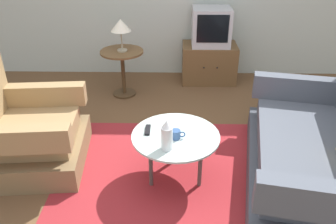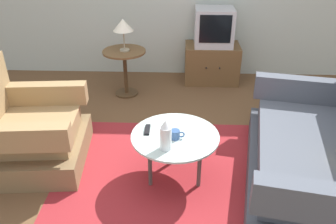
{
  "view_description": "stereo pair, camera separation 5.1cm",
  "coord_description": "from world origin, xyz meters",
  "views": [
    {
      "loc": [
        0.02,
        -2.49,
        2.07
      ],
      "look_at": [
        -0.03,
        0.21,
        0.55
      ],
      "focal_mm": 36.56,
      "sensor_mm": 36.0,
      "label": 1
    },
    {
      "loc": [
        0.08,
        -2.48,
        2.07
      ],
      "look_at": [
        -0.03,
        0.21,
        0.55
      ],
      "focal_mm": 36.56,
      "sensor_mm": 36.0,
      "label": 2
    }
  ],
  "objects": [
    {
      "name": "mug",
      "position": [
        0.05,
        -0.09,
        0.51
      ],
      "size": [
        0.12,
        0.08,
        0.08
      ],
      "color": "#335184",
      "rests_on": "coffee_table"
    },
    {
      "name": "side_table",
      "position": [
        -0.65,
        1.67,
        0.45
      ],
      "size": [
        0.55,
        0.55,
        0.61
      ],
      "color": "brown",
      "rests_on": "ground"
    },
    {
      "name": "area_rug",
      "position": [
        0.04,
        -0.04,
        0.0
      ],
      "size": [
        2.17,
        1.9,
        0.0
      ],
      "primitive_type": "cube",
      "color": "maroon",
      "rests_on": "ground"
    },
    {
      "name": "armchair",
      "position": [
        -1.36,
        0.17,
        0.31
      ],
      "size": [
        0.99,
        1.02,
        0.96
      ],
      "rotation": [
        0.0,
        0.0,
        -1.48
      ],
      "color": "brown",
      "rests_on": "ground"
    },
    {
      "name": "tv_stand",
      "position": [
        0.52,
        2.15,
        0.27
      ],
      "size": [
        0.76,
        0.5,
        0.54
      ],
      "color": "brown",
      "rests_on": "ground"
    },
    {
      "name": "tv_remote_dark",
      "position": [
        -0.2,
        0.02,
        0.48
      ],
      "size": [
        0.04,
        0.15,
        0.02
      ],
      "rotation": [
        0.0,
        0.0,
        1.57
      ],
      "color": "black",
      "rests_on": "coffee_table"
    },
    {
      "name": "coffee_table",
      "position": [
        0.04,
        -0.04,
        0.42
      ],
      "size": [
        0.76,
        0.76,
        0.47
      ],
      "color": "#B2C6C1",
      "rests_on": "ground"
    },
    {
      "name": "vase",
      "position": [
        -0.03,
        -0.24,
        0.59
      ],
      "size": [
        0.09,
        0.09,
        0.26
      ],
      "color": "white",
      "rests_on": "coffee_table"
    },
    {
      "name": "television",
      "position": [
        0.52,
        2.16,
        0.79
      ],
      "size": [
        0.52,
        0.44,
        0.51
      ],
      "color": "#B7B7BC",
      "rests_on": "tv_stand"
    },
    {
      "name": "couch",
      "position": [
        1.24,
        -0.1,
        0.3
      ],
      "size": [
        1.29,
        1.96,
        0.92
      ],
      "rotation": [
        0.0,
        0.0,
        1.38
      ],
      "color": "#3E424B",
      "rests_on": "ground"
    },
    {
      "name": "ground_plane",
      "position": [
        0.0,
        0.0,
        0.0
      ],
      "size": [
        16.0,
        16.0,
        0.0
      ],
      "primitive_type": "plane",
      "color": "brown"
    },
    {
      "name": "table_lamp",
      "position": [
        -0.64,
        1.66,
        0.93
      ],
      "size": [
        0.25,
        0.25,
        0.4
      ],
      "color": "#9E937A",
      "rests_on": "side_table"
    }
  ]
}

